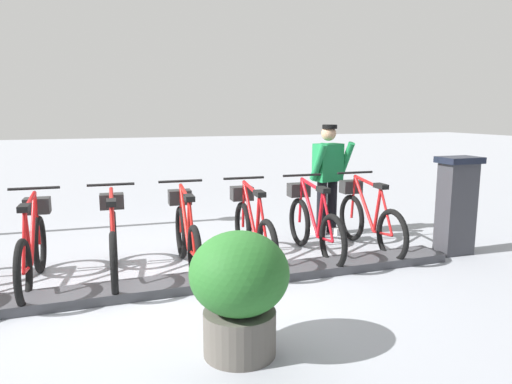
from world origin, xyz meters
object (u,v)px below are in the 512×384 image
object	(u,v)px
bike_docked_0	(368,218)
bike_docked_2	(252,228)
planter_bush	(239,287)
payment_kiosk	(456,204)
bike_docked_5	(33,247)
bike_docked_1	(313,223)
bike_docked_4	(113,240)
worker_near_rack	(328,175)
bike_docked_3	(186,234)

from	to	relation	value
bike_docked_0	bike_docked_2	size ratio (longest dim) A/B	1.00
planter_bush	payment_kiosk	bearing A→B (deg)	-65.73
bike_docked_0	planter_bush	bearing A→B (deg)	130.46
payment_kiosk	bike_docked_0	bearing A→B (deg)	59.13
bike_docked_5	planter_bush	bearing A→B (deg)	-142.39
bike_docked_1	bike_docked_4	distance (m)	2.48
planter_bush	worker_near_rack	bearing A→B (deg)	-37.96
bike_docked_0	bike_docked_3	bearing A→B (deg)	90.00
bike_docked_4	bike_docked_5	world-z (taller)	same
worker_near_rack	bike_docked_1	bearing A→B (deg)	142.35
bike_docked_2	bike_docked_4	xyz separation A→B (m)	(0.00, 1.65, 0.00)
bike_docked_0	bike_docked_1	size ratio (longest dim) A/B	1.00
payment_kiosk	bike_docked_5	world-z (taller)	payment_kiosk
bike_docked_3	worker_near_rack	bearing A→B (deg)	-69.23
bike_docked_1	bike_docked_3	xyz separation A→B (m)	(0.00, 1.65, 0.00)
payment_kiosk	bike_docked_1	xyz separation A→B (m)	(0.57, 1.78, -0.24)
bike_docked_4	worker_near_rack	xyz separation A→B (m)	(0.89, -3.16, 0.48)
bike_docked_2	bike_docked_5	world-z (taller)	same
bike_docked_0	worker_near_rack	distance (m)	1.02
bike_docked_1	bike_docked_5	distance (m)	3.31
bike_docked_2	bike_docked_5	bearing A→B (deg)	90.00
worker_near_rack	planter_bush	bearing A→B (deg)	142.04
bike_docked_2	payment_kiosk	bearing A→B (deg)	-102.36
payment_kiosk	bike_docked_2	size ratio (longest dim) A/B	0.74
planter_bush	bike_docked_1	bearing A→B (deg)	-38.09
planter_bush	bike_docked_5	bearing A→B (deg)	37.61
bike_docked_3	bike_docked_5	world-z (taller)	same
bike_docked_1	worker_near_rack	xyz separation A→B (m)	(0.89, -0.68, 0.48)
payment_kiosk	bike_docked_1	distance (m)	1.89
bike_docked_4	planter_bush	world-z (taller)	bike_docked_4
bike_docked_0	bike_docked_1	world-z (taller)	same
bike_docked_3	bike_docked_4	world-z (taller)	same
bike_docked_1	planter_bush	distance (m)	2.71
bike_docked_1	bike_docked_3	world-z (taller)	same
bike_docked_2	bike_docked_3	bearing A→B (deg)	90.00
bike_docked_3	bike_docked_5	xyz separation A→B (m)	(0.00, 1.65, 0.00)
bike_docked_0	bike_docked_3	distance (m)	2.48
payment_kiosk	worker_near_rack	xyz separation A→B (m)	(1.46, 1.10, 0.24)
bike_docked_4	worker_near_rack	size ratio (longest dim) A/B	1.04
payment_kiosk	bike_docked_1	world-z (taller)	payment_kiosk
bike_docked_5	bike_docked_4	bearing A→B (deg)	-90.00
bike_docked_2	worker_near_rack	size ratio (longest dim) A/B	1.04
bike_docked_4	worker_near_rack	world-z (taller)	worker_near_rack
bike_docked_1	bike_docked_2	bearing A→B (deg)	90.00
bike_docked_2	bike_docked_3	world-z (taller)	same
bike_docked_5	bike_docked_0	bearing A→B (deg)	-90.00
bike_docked_0	bike_docked_5	distance (m)	4.13
payment_kiosk	bike_docked_4	size ratio (longest dim) A/B	0.74
worker_near_rack	bike_docked_3	bearing A→B (deg)	110.77
payment_kiosk	bike_docked_1	size ratio (longest dim) A/B	0.74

